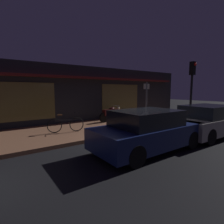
{
  "coord_description": "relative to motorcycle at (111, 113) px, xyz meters",
  "views": [
    {
      "loc": [
        -4.72,
        -5.11,
        2.1
      ],
      "look_at": [
        0.59,
        2.4,
        0.95
      ],
      "focal_mm": 28.24,
      "sensor_mm": 36.0,
      "label": 1
    }
  ],
  "objects": [
    {
      "name": "ground_plane",
      "position": [
        -1.51,
        -3.84,
        -0.65
      ],
      "size": [
        60.0,
        60.0,
        0.0
      ],
      "primitive_type": "plane",
      "color": "black"
    },
    {
      "name": "sign_post",
      "position": [
        1.11,
        -1.93,
        0.86
      ],
      "size": [
        0.44,
        0.09,
        2.4
      ],
      "color": "#47474C",
      "rests_on": "sidewalk_slab"
    },
    {
      "name": "parked_car_far",
      "position": [
        -1.77,
        -4.81,
        0.06
      ],
      "size": [
        4.1,
        1.78,
        1.42
      ],
      "color": "black",
      "rests_on": "ground_plane"
    },
    {
      "name": "sidewalk_slab",
      "position": [
        -1.51,
        -0.84,
        -0.57
      ],
      "size": [
        18.0,
        4.0,
        0.15
      ],
      "primitive_type": "cube",
      "color": "brown",
      "rests_on": "ground_plane"
    },
    {
      "name": "parked_car_across",
      "position": [
        1.92,
        -5.03,
        0.06
      ],
      "size": [
        4.16,
        1.9,
        1.42
      ],
      "color": "black",
      "rests_on": "ground_plane"
    },
    {
      "name": "motorcycle",
      "position": [
        0.0,
        0.0,
        0.0
      ],
      "size": [
        1.7,
        0.57,
        0.97
      ],
      "color": "black",
      "rests_on": "sidewalk_slab"
    },
    {
      "name": "traffic_light_pole",
      "position": [
        2.83,
        -3.6,
        1.83
      ],
      "size": [
        0.24,
        0.33,
        3.6
      ],
      "color": "black",
      "rests_on": "ground_plane"
    },
    {
      "name": "bicycle_parked",
      "position": [
        -3.35,
        -1.14,
        -0.14
      ],
      "size": [
        1.61,
        0.56,
        0.91
      ],
      "color": "black",
      "rests_on": "sidewalk_slab"
    },
    {
      "name": "storefront_building",
      "position": [
        -1.51,
        2.55,
        1.16
      ],
      "size": [
        18.0,
        3.3,
        3.6
      ],
      "color": "black",
      "rests_on": "ground_plane"
    }
  ]
}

